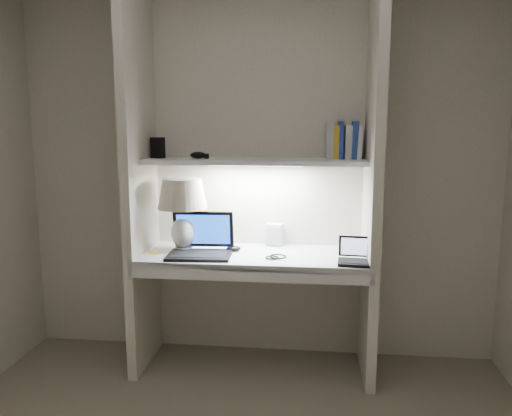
# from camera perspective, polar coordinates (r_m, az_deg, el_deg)

# --- Properties ---
(back_wall) EXTENTS (3.20, 0.01, 2.50)m
(back_wall) POSITION_cam_1_polar(r_m,az_deg,el_deg) (3.38, 0.23, 3.87)
(back_wall) COLOR beige
(back_wall) RESTS_ON floor
(alcove_panel_left) EXTENTS (0.06, 0.55, 2.50)m
(alcove_panel_left) POSITION_cam_1_polar(r_m,az_deg,el_deg) (3.27, -13.14, 3.44)
(alcove_panel_left) COLOR beige
(alcove_panel_left) RESTS_ON floor
(alcove_panel_right) EXTENTS (0.06, 0.55, 2.50)m
(alcove_panel_right) POSITION_cam_1_polar(r_m,az_deg,el_deg) (3.11, 13.20, 3.14)
(alcove_panel_right) COLOR beige
(alcove_panel_right) RESTS_ON floor
(desk) EXTENTS (1.40, 0.55, 0.04)m
(desk) POSITION_cam_1_polar(r_m,az_deg,el_deg) (3.20, -0.30, -5.57)
(desk) COLOR white
(desk) RESTS_ON alcove_panel_left
(desk_apron) EXTENTS (1.46, 0.03, 0.10)m
(desk_apron) POSITION_cam_1_polar(r_m,az_deg,el_deg) (2.96, -0.89, -7.42)
(desk_apron) COLOR silver
(desk_apron) RESTS_ON desk
(shelf) EXTENTS (1.40, 0.36, 0.03)m
(shelf) POSITION_cam_1_polar(r_m,az_deg,el_deg) (3.19, -0.12, 5.34)
(shelf) COLOR silver
(shelf) RESTS_ON back_wall
(strip_light) EXTENTS (0.60, 0.04, 0.02)m
(strip_light) POSITION_cam_1_polar(r_m,az_deg,el_deg) (3.19, -0.12, 4.95)
(strip_light) COLOR white
(strip_light) RESTS_ON shelf
(table_lamp) EXTENTS (0.32, 0.32, 0.47)m
(table_lamp) POSITION_cam_1_polar(r_m,az_deg,el_deg) (3.25, -8.40, 0.66)
(table_lamp) COLOR white
(table_lamp) RESTS_ON desk
(laptop_main) EXTENTS (0.41, 0.36, 0.26)m
(laptop_main) POSITION_cam_1_polar(r_m,az_deg,el_deg) (3.18, -6.30, -4.23)
(laptop_main) COLOR black
(laptop_main) RESTS_ON desk
(laptop_netbook) EXTENTS (0.25, 0.22, 0.15)m
(laptop_netbook) POSITION_cam_1_polar(r_m,az_deg,el_deg) (3.03, 11.57, -5.49)
(laptop_netbook) COLOR black
(laptop_netbook) RESTS_ON desk
(speaker) EXTENTS (0.12, 0.09, 0.15)m
(speaker) POSITION_cam_1_polar(r_m,az_deg,el_deg) (3.38, 2.14, -3.06)
(speaker) COLOR silver
(speaker) RESTS_ON desk
(mouse) EXTENTS (0.11, 0.09, 0.04)m
(mouse) POSITION_cam_1_polar(r_m,az_deg,el_deg) (3.25, -2.59, -4.66)
(mouse) COLOR black
(mouse) RESTS_ON desk
(cable_coil) EXTENTS (0.13, 0.13, 0.01)m
(cable_coil) POSITION_cam_1_polar(r_m,az_deg,el_deg) (3.10, 2.49, -5.55)
(cable_coil) COLOR black
(cable_coil) RESTS_ON desk
(sticky_note) EXTENTS (0.10, 0.10, 0.00)m
(sticky_note) POSITION_cam_1_polar(r_m,az_deg,el_deg) (3.27, -11.67, -5.03)
(sticky_note) COLOR yellow
(sticky_note) RESTS_ON desk
(book_row) EXTENTS (0.23, 0.16, 0.24)m
(book_row) POSITION_cam_1_polar(r_m,az_deg,el_deg) (3.26, 9.97, 7.54)
(book_row) COLOR silver
(book_row) RESTS_ON shelf
(shelf_box) EXTENTS (0.09, 0.08, 0.14)m
(shelf_box) POSITION_cam_1_polar(r_m,az_deg,el_deg) (3.33, -11.16, 6.76)
(shelf_box) COLOR black
(shelf_box) RESTS_ON shelf
(shelf_gadget) EXTENTS (0.12, 0.10, 0.04)m
(shelf_gadget) POSITION_cam_1_polar(r_m,az_deg,el_deg) (3.25, -6.64, 6.02)
(shelf_gadget) COLOR black
(shelf_gadget) RESTS_ON shelf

